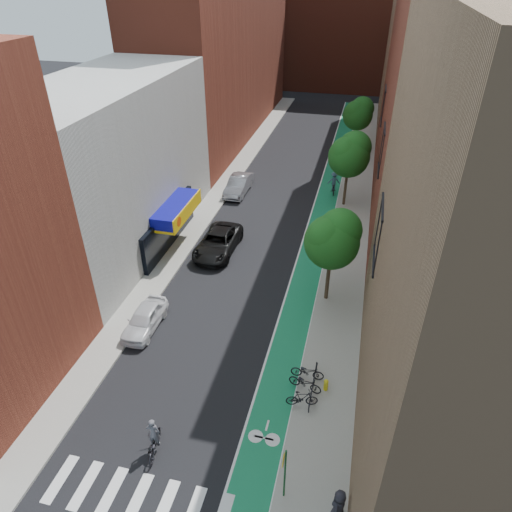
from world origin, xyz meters
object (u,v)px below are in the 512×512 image
Objects in this scene: cyclist_lane_mid at (321,243)px; fire_hydrant at (326,384)px; cyclist_lead at (154,441)px; cyclist_lane_near at (324,238)px; parked_car_black at (218,242)px; parked_car_silver at (239,185)px; parked_car_white at (145,319)px; cyclist_lane_far at (334,184)px; pedestrian at (339,506)px.

cyclist_lane_mid is 13.54m from fire_hydrant.
cyclist_lead is at bearing 77.06° from cyclist_lane_mid.
cyclist_lane_near is (5.32, 19.15, 0.16)m from cyclist_lead.
parked_car_black is 1.16× the size of parked_car_silver.
cyclist_lane_mid is (8.86, -8.51, -0.07)m from parked_car_silver.
parked_car_white is 23.47m from cyclist_lane_far.
cyclist_lane_far reaches higher than fire_hydrant.
fire_hydrant is (11.03, -2.27, -0.17)m from parked_car_white.
pedestrian is at bearing 161.39° from cyclist_lead.
cyclist_lane_mid is 19.95m from pedestrian.
cyclist_lead is 29.54m from cyclist_lane_far.
pedestrian reaches higher than parked_car_black.
cyclist_lane_far is at bearing -101.69° from cyclist_lane_near.
cyclist_lane_near is at bearing -116.28° from cyclist_lead.
cyclist_lead is 2.85× the size of fire_hydrant.
parked_car_black is 14.46m from cyclist_lane_far.
cyclist_lane_near is 1.13× the size of pedestrian.
cyclist_lane_far is 30.41m from pedestrian.
cyclist_lead is at bearing -143.72° from fire_hydrant.
parked_car_silver is 2.49× the size of cyclist_lane_near.
cyclist_lane_far is (-0.28, 9.96, 0.16)m from cyclist_lane_near.
cyclist_lane_near is at bearing 97.08° from fire_hydrant.
parked_car_silver is at bearing 88.87° from parked_car_white.
cyclist_lead is at bearing 61.15° from cyclist_lane_near.
fire_hydrant is (-1.17, 6.31, -0.50)m from pedestrian.
parked_car_white is 2.06× the size of cyclist_lane_near.
cyclist_lane_near is at bearing -158.47° from pedestrian.
cyclist_lane_mid reaches higher than parked_car_white.
cyclist_lane_near is 14.08m from fire_hydrant.
cyclist_lane_far is at bearing -160.60° from pedestrian.
cyclist_lane_mid is 0.94× the size of cyclist_lane_far.
parked_car_white is 2.01× the size of cyclist_lane_mid.
parked_car_silver is 12.28m from cyclist_lane_mid.
parked_car_white reaches higher than fire_hydrant.
parked_car_silver is (0.31, 19.64, 0.12)m from parked_car_white.
pedestrian is (3.03, -19.72, 0.29)m from cyclist_lane_mid.
parked_car_white is 19.65m from parked_car_silver.
cyclist_lead reaches higher than parked_car_silver.
cyclist_lane_far reaches higher than cyclist_lane_near.
cyclist_lane_far is (8.70, 2.02, 0.17)m from parked_car_silver.
parked_car_white is 2.31× the size of pedestrian.
cyclist_lane_near is at bearing 18.44° from parked_car_black.
parked_car_black is (1.60, 9.26, 0.10)m from parked_car_white.
fire_hydrant is (7.05, 5.18, -0.14)m from cyclist_lead.
parked_car_silver reaches higher than fire_hydrant.
cyclist_lead reaches higher than cyclist_lane_near.
cyclist_lead is 0.99× the size of cyclist_lane_mid.
parked_car_black is 20.75m from pedestrian.
pedestrian is at bearing -58.47° from parked_car_black.
cyclist_lead is 19.87m from cyclist_lane_near.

